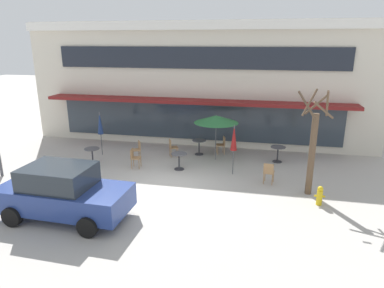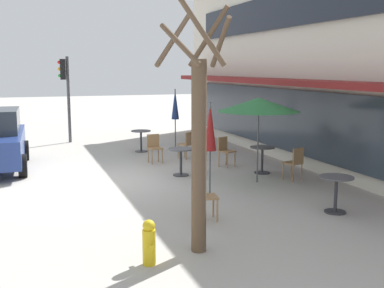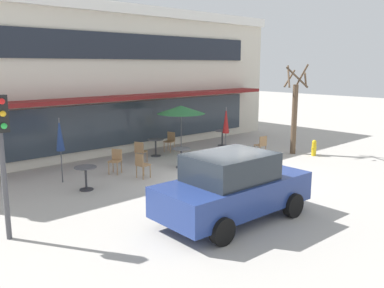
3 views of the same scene
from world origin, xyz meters
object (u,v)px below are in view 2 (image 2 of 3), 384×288
(cafe_table_streetside, at_px, (141,137))
(cafe_chair_3, at_px, (225,149))
(cafe_table_by_tree, at_px, (181,157))
(cafe_chair_4, at_px, (295,161))
(cafe_table_near_wall, at_px, (336,188))
(patio_umbrella_cream_folded, at_px, (175,105))
(patio_umbrella_green_folded, at_px, (259,105))
(patio_umbrella_corner_open, at_px, (210,127))
(cafe_chair_2, at_px, (154,146))
(traffic_light_pole, at_px, (66,85))
(cafe_chair_0, at_px, (187,143))
(cafe_chair_1, at_px, (203,194))
(fire_hydrant, at_px, (149,242))
(cafe_table_mid_patio, at_px, (262,155))
(street_tree, at_px, (199,139))

(cafe_table_streetside, relative_size, cafe_chair_3, 0.85)
(cafe_table_by_tree, distance_m, cafe_chair_4, 3.08)
(cafe_table_near_wall, xyz_separation_m, patio_umbrella_cream_folded, (-8.66, -0.71, 1.11))
(patio_umbrella_green_folded, xyz_separation_m, patio_umbrella_cream_folded, (-5.73, -0.43, -0.39))
(patio_umbrella_corner_open, relative_size, cafe_chair_3, 2.47)
(cafe_chair_2, relative_size, traffic_light_pole, 0.26)
(cafe_chair_0, xyz_separation_m, cafe_chair_3, (1.57, 0.67, 0.00))
(cafe_chair_1, xyz_separation_m, fire_hydrant, (1.75, -1.53, -0.17))
(cafe_table_mid_patio, bearing_deg, cafe_chair_3, -154.16)
(cafe_table_by_tree, distance_m, patio_umbrella_green_folded, 2.63)
(traffic_light_pole, bearing_deg, cafe_table_streetside, 36.07)
(cafe_table_mid_patio, bearing_deg, patio_umbrella_corner_open, -50.64)
(cafe_table_mid_patio, distance_m, street_tree, 6.30)
(cafe_chair_2, height_order, traffic_light_pole, traffic_light_pole)
(patio_umbrella_green_folded, distance_m, patio_umbrella_cream_folded, 5.76)
(patio_umbrella_corner_open, xyz_separation_m, traffic_light_pole, (-9.67, -2.31, 0.67))
(cafe_table_streetside, relative_size, patio_umbrella_cream_folded, 0.35)
(cafe_table_streetside, bearing_deg, cafe_chair_4, 25.68)
(cafe_table_by_tree, distance_m, traffic_light_pole, 7.84)
(fire_hydrant, bearing_deg, cafe_table_streetside, 167.17)
(cafe_chair_3, bearing_deg, fire_hydrant, -32.06)
(cafe_chair_0, height_order, street_tree, street_tree)
(cafe_table_mid_patio, distance_m, traffic_light_pole, 9.21)
(cafe_chair_0, bearing_deg, street_tree, -17.65)
(cafe_table_streetside, bearing_deg, cafe_table_by_tree, 1.82)
(patio_umbrella_cream_folded, bearing_deg, traffic_light_pole, -129.21)
(cafe_table_mid_patio, relative_size, cafe_chair_3, 0.85)
(cafe_chair_4, relative_size, street_tree, 0.22)
(street_tree, relative_size, fire_hydrant, 5.62)
(cafe_chair_1, height_order, fire_hydrant, cafe_chair_1)
(cafe_table_streetside, xyz_separation_m, street_tree, (9.52, -1.34, 1.33))
(patio_umbrella_cream_folded, bearing_deg, cafe_chair_0, -6.30)
(cafe_chair_3, relative_size, street_tree, 0.22)
(cafe_chair_2, relative_size, cafe_chair_3, 1.00)
(cafe_table_by_tree, bearing_deg, cafe_chair_4, 58.60)
(patio_umbrella_corner_open, distance_m, traffic_light_pole, 9.96)
(patio_umbrella_cream_folded, height_order, cafe_chair_0, patio_umbrella_cream_folded)
(cafe_table_streetside, relative_size, traffic_light_pole, 0.22)
(cafe_chair_3, bearing_deg, patio_umbrella_corner_open, -28.90)
(cafe_table_mid_patio, bearing_deg, traffic_light_pole, -148.95)
(fire_hydrant, bearing_deg, cafe_table_by_tree, 157.35)
(patio_umbrella_cream_folded, relative_size, fire_hydrant, 3.12)
(patio_umbrella_green_folded, height_order, cafe_chair_2, patio_umbrella_green_folded)
(cafe_table_by_tree, bearing_deg, cafe_chair_2, -174.07)
(patio_umbrella_corner_open, height_order, street_tree, street_tree)
(cafe_table_streetside, height_order, cafe_chair_0, cafe_chair_0)
(patio_umbrella_corner_open, bearing_deg, cafe_table_streetside, -179.67)
(patio_umbrella_corner_open, bearing_deg, patio_umbrella_cream_folded, 169.09)
(cafe_table_mid_patio, relative_size, cafe_chair_1, 0.85)
(cafe_chair_1, distance_m, cafe_chair_4, 4.16)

